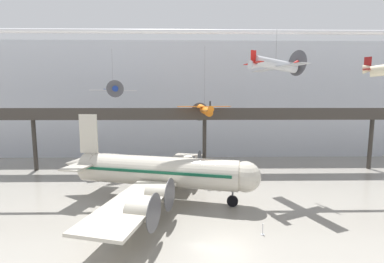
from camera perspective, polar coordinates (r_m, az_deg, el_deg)
The scene contains 9 objects.
ground_plane at distance 23.65m, azimuth 7.13°, elevation -24.62°, with size 260.00×260.00×0.00m, color gray.
hangar_back_wall at distance 57.37m, azimuth 2.05°, elevation 6.95°, with size 140.00×3.00×25.06m.
mezzanine_walkway at distance 44.67m, azimuth 2.89°, elevation 3.10°, with size 110.00×3.20×11.18m.
ceiling_truss_beam at distance 37.28m, azimuth 3.96°, elevation 21.28°, with size 120.00×0.60×0.60m.
airliner_silver_main at distance 32.51m, azimuth -7.94°, elevation -8.75°, with size 25.46×29.48×10.64m.
suspended_plane_white_twin at distance 47.70m, azimuth -17.13°, elevation 9.07°, with size 7.79×6.74×8.35m.
suspended_plane_orange_highwing at distance 42.31m, azimuth 2.81°, elevation 4.86°, with size 8.97×7.41×12.24m.
suspended_plane_silver_racer at distance 35.91m, azimuth 18.09°, elevation 13.92°, with size 8.08×9.43×5.67m.
stanchion_barrier at distance 26.30m, azimuth 15.43°, elevation -20.58°, with size 0.36×0.36×1.08m.
Camera 1 is at (-3.01, -19.99, 12.28)m, focal length 24.00 mm.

